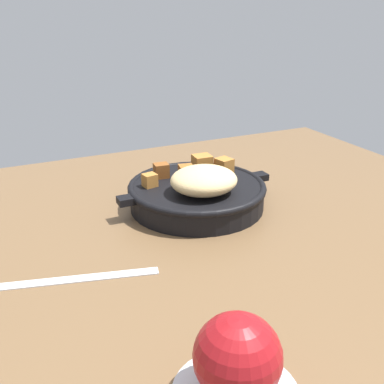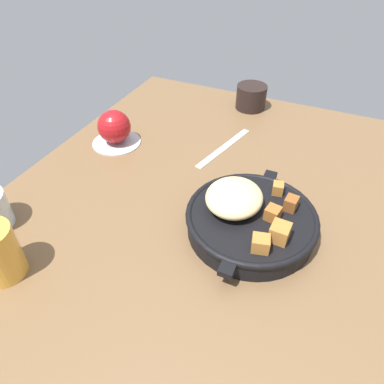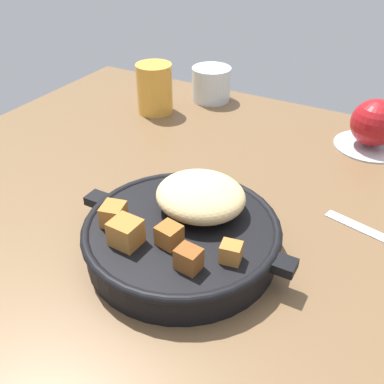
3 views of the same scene
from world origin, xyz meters
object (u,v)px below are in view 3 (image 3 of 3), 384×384
object	(u,v)px
red_apple	(375,123)
water_glass_short	(211,84)
cast_iron_skillet	(184,230)
juice_glass_amber	(155,88)

from	to	relation	value
red_apple	water_glass_short	bearing A→B (deg)	170.76
red_apple	cast_iron_skillet	bearing A→B (deg)	-111.08
water_glass_short	juice_glass_amber	xyz separation A→B (cm)	(-7.06, -10.90, 1.37)
cast_iron_skillet	red_apple	world-z (taller)	same
cast_iron_skillet	water_glass_short	world-z (taller)	cast_iron_skillet
cast_iron_skillet	juice_glass_amber	world-z (taller)	juice_glass_amber
cast_iron_skillet	water_glass_short	xyz separation A→B (cm)	(-18.82, 44.56, 0.34)
cast_iron_skillet	juice_glass_amber	distance (cm)	42.49
red_apple	water_glass_short	world-z (taller)	red_apple
red_apple	juice_glass_amber	distance (cm)	41.28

